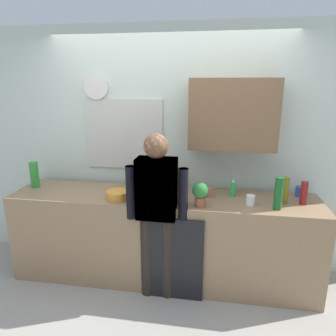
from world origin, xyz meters
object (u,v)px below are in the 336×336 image
at_px(bottle_olive_oil, 285,190).
at_px(person_at_sink, 157,204).
at_px(dish_soap, 233,189).
at_px(potted_plant, 200,193).
at_px(cup_terracotta_mug, 208,192).
at_px(mixing_bowl, 118,195).
at_px(bottle_dark_sauce, 128,179).
at_px(cup_blue_mug, 300,191).
at_px(bottle_red_vinegar, 304,193).
at_px(bottle_amber_beer, 137,185).
at_px(coffee_maker, 153,178).
at_px(bottle_clear_soda, 34,175).
at_px(cup_white_mug, 250,200).
at_px(person_guest, 157,204).
at_px(bottle_green_wine, 278,193).

relative_size(bottle_olive_oil, person_at_sink, 0.16).
bearing_deg(dish_soap, potted_plant, -133.72).
bearing_deg(cup_terracotta_mug, mixing_bowl, -166.83).
relative_size(bottle_olive_oil, bottle_dark_sauce, 1.39).
xyz_separation_m(bottle_olive_oil, cup_blue_mug, (0.18, 0.21, -0.07)).
distance_m(bottle_red_vinegar, bottle_amber_beer, 1.58).
height_order(coffee_maker, bottle_red_vinegar, coffee_maker).
distance_m(bottle_red_vinegar, mixing_bowl, 1.76).
xyz_separation_m(bottle_clear_soda, mixing_bowl, (0.99, -0.20, -0.10)).
bearing_deg(cup_white_mug, bottle_clear_soda, 176.26).
xyz_separation_m(cup_terracotta_mug, potted_plant, (-0.06, -0.26, 0.09)).
xyz_separation_m(bottle_olive_oil, dish_soap, (-0.47, 0.10, -0.05)).
relative_size(coffee_maker, cup_white_mug, 3.47).
distance_m(bottle_dark_sauce, dish_soap, 1.12).
xyz_separation_m(potted_plant, person_guest, (-0.39, -0.09, -0.10)).
distance_m(cup_terracotta_mug, cup_blue_mug, 0.91).
relative_size(bottle_red_vinegar, cup_white_mug, 2.32).
bearing_deg(bottle_dark_sauce, bottle_olive_oil, -7.73).
xyz_separation_m(bottle_dark_sauce, person_guest, (0.42, -0.52, -0.06)).
xyz_separation_m(cup_white_mug, cup_blue_mug, (0.51, 0.32, 0.00)).
bearing_deg(coffee_maker, potted_plant, -31.98).
height_order(bottle_dark_sauce, dish_soap, same).
distance_m(bottle_clear_soda, bottle_dark_sauce, 1.01).
bearing_deg(bottle_amber_beer, cup_white_mug, -2.85).
xyz_separation_m(cup_terracotta_mug, cup_blue_mug, (0.90, 0.16, 0.00)).
height_order(bottle_green_wine, cup_blue_mug, bottle_green_wine).
height_order(cup_white_mug, cup_blue_mug, cup_blue_mug).
height_order(bottle_dark_sauce, potted_plant, potted_plant).
height_order(mixing_bowl, person_at_sink, person_at_sink).
bearing_deg(bottle_clear_soda, bottle_dark_sauce, 10.14).
bearing_deg(cup_blue_mug, cup_white_mug, -148.07).
height_order(cup_white_mug, mixing_bowl, cup_white_mug).
height_order(dish_soap, person_guest, person_guest).
xyz_separation_m(bottle_amber_beer, cup_terracotta_mug, (0.70, 0.10, -0.07)).
height_order(coffee_maker, bottle_clear_soda, coffee_maker).
relative_size(bottle_dark_sauce, cup_blue_mug, 1.80).
distance_m(mixing_bowl, potted_plant, 0.81).
distance_m(cup_blue_mug, mixing_bowl, 1.81).
relative_size(cup_white_mug, mixing_bowl, 0.43).
relative_size(bottle_clear_soda, dish_soap, 1.56).
bearing_deg(cup_white_mug, bottle_olive_oil, 18.79).
distance_m(bottle_green_wine, person_guest, 1.09).
bearing_deg(cup_white_mug, dish_soap, 125.95).
height_order(bottle_dark_sauce, cup_white_mug, bottle_dark_sauce).
xyz_separation_m(bottle_green_wine, cup_terracotta_mug, (-0.62, 0.22, -0.10)).
relative_size(cup_terracotta_mug, person_at_sink, 0.06).
height_order(cup_blue_mug, dish_soap, dish_soap).
xyz_separation_m(bottle_dark_sauce, person_at_sink, (0.42, -0.52, -0.06)).
bearing_deg(cup_terracotta_mug, dish_soap, 13.62).
xyz_separation_m(bottle_dark_sauce, cup_blue_mug, (1.77, -0.01, -0.04)).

